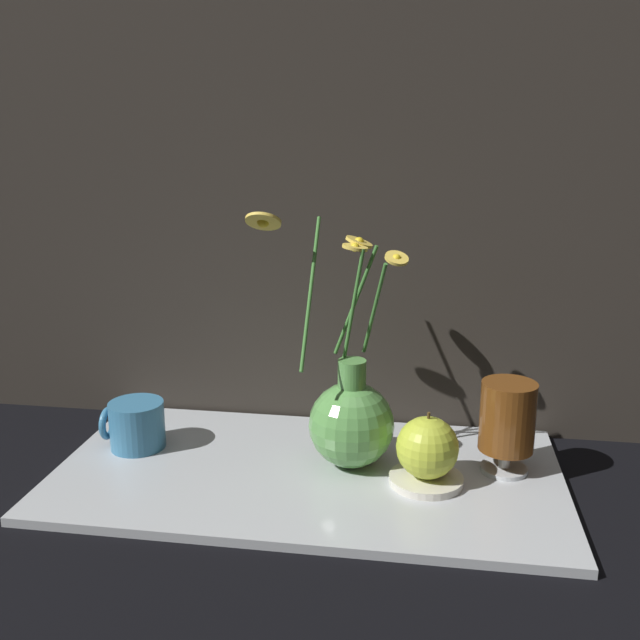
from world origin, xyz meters
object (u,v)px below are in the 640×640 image
yellow_mug (136,425)px  tea_glass (507,419)px  orange_fruit (427,447)px  vase_with_flowers (351,418)px

yellow_mug → tea_glass: size_ratio=0.70×
yellow_mug → orange_fruit: orange_fruit is taller
vase_with_flowers → tea_glass: 0.21m
vase_with_flowers → tea_glass: (0.21, 0.01, 0.01)m
vase_with_flowers → orange_fruit: size_ratio=3.89×
yellow_mug → orange_fruit: (0.41, -0.05, 0.02)m
tea_glass → yellow_mug: bearing=-179.6°
yellow_mug → orange_fruit: size_ratio=1.00×
vase_with_flowers → yellow_mug: 0.31m
yellow_mug → vase_with_flowers: bearing=-1.3°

